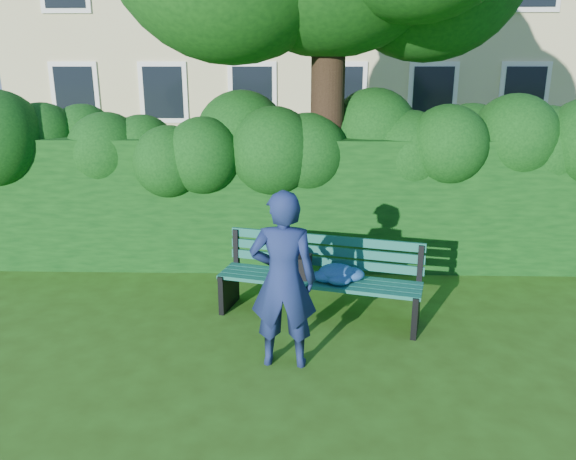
{
  "coord_description": "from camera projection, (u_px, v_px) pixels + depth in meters",
  "views": [
    {
      "loc": [
        0.16,
        -5.43,
        2.74
      ],
      "look_at": [
        0.0,
        0.6,
        0.95
      ],
      "focal_mm": 35.0,
      "sensor_mm": 36.0,
      "label": 1
    }
  ],
  "objects": [
    {
      "name": "ground",
      "position": [
        287.0,
        331.0,
        5.99
      ],
      "size": [
        80.0,
        80.0,
        0.0
      ],
      "primitive_type": "plane",
      "color": "#2C4E13",
      "rests_on": "ground"
    },
    {
      "name": "hedge",
      "position": [
        291.0,
        201.0,
        7.84
      ],
      "size": [
        10.0,
        1.0,
        1.8
      ],
      "color": "black",
      "rests_on": "ground"
    },
    {
      "name": "park_bench",
      "position": [
        320.0,
        275.0,
        6.2
      ],
      "size": [
        2.3,
        1.11,
        0.89
      ],
      "rotation": [
        0.0,
        0.0,
        -0.26
      ],
      "color": "#0E4A3F",
      "rests_on": "ground"
    },
    {
      "name": "man_reading",
      "position": [
        283.0,
        280.0,
        5.12
      ],
      "size": [
        0.63,
        0.43,
        1.69
      ],
      "primitive_type": "imported",
      "rotation": [
        0.0,
        0.0,
        3.1
      ],
      "color": "#162250",
      "rests_on": "ground"
    }
  ]
}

